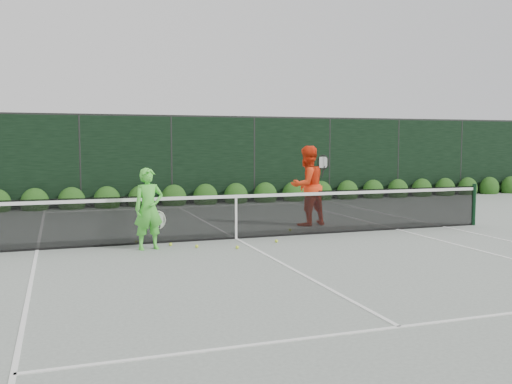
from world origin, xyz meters
name	(u,v)px	position (x,y,z in m)	size (l,w,h in m)	color
ground	(236,239)	(0.00, 0.00, 0.00)	(80.00, 80.00, 0.00)	gray
tennis_net	(235,215)	(-0.02, 0.00, 0.53)	(12.90, 0.10, 1.07)	#10311A
player_woman	(149,209)	(-2.00, -0.60, 0.81)	(0.67, 0.48, 1.62)	#52D73F
player_man	(307,186)	(2.33, 1.37, 1.02)	(1.18, 1.04, 2.04)	#FF3C15
court_lines	(236,239)	(0.00, 0.00, 0.01)	(11.03, 23.83, 0.01)	white
windscreen_fence	(282,178)	(0.00, -2.71, 1.51)	(32.00, 21.07, 3.06)	black
hedge_row	(174,198)	(0.00, 7.15, 0.23)	(31.66, 0.65, 0.94)	#143C10
tennis_balls	(220,241)	(-0.48, -0.39, 0.03)	(3.77, 1.83, 0.07)	#DAF736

